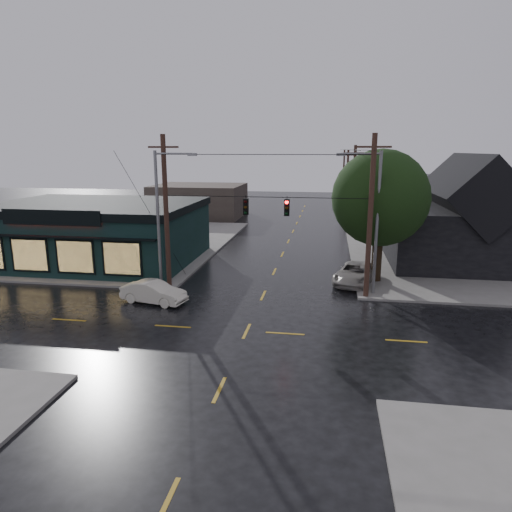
% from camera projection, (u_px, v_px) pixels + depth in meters
% --- Properties ---
extents(ground_plane, '(160.00, 160.00, 0.00)m').
position_uv_depth(ground_plane, '(247.00, 331.00, 23.68)').
color(ground_plane, black).
extents(sidewalk_nw, '(28.00, 28.00, 0.15)m').
position_uv_depth(sidewalk_nw, '(87.00, 242.00, 45.98)').
color(sidewalk_nw, slate).
rests_on(sidewalk_nw, ground).
extents(pizza_shop, '(16.30, 12.34, 4.90)m').
position_uv_depth(pizza_shop, '(97.00, 231.00, 37.86)').
color(pizza_shop, black).
rests_on(pizza_shop, ground).
extents(ne_building, '(12.60, 11.60, 8.75)m').
position_uv_depth(ne_building, '(467.00, 210.00, 36.68)').
color(ne_building, black).
rests_on(ne_building, ground).
extents(corner_tree, '(6.59, 6.59, 9.13)m').
position_uv_depth(corner_tree, '(380.00, 198.00, 31.02)').
color(corner_tree, black).
rests_on(corner_tree, ground).
extents(utility_pole_nw, '(2.00, 0.32, 10.15)m').
position_uv_depth(utility_pole_nw, '(170.00, 288.00, 30.93)').
color(utility_pole_nw, black).
rests_on(utility_pole_nw, ground).
extents(utility_pole_ne, '(2.00, 0.32, 10.15)m').
position_uv_depth(utility_pole_ne, '(366.00, 298.00, 28.92)').
color(utility_pole_ne, black).
rests_on(utility_pole_ne, ground).
extents(utility_pole_far_a, '(2.00, 0.32, 9.65)m').
position_uv_depth(utility_pole_far_a, '(351.00, 236.00, 49.59)').
color(utility_pole_far_a, black).
rests_on(utility_pole_far_a, ground).
extents(utility_pole_far_b, '(2.00, 0.32, 9.15)m').
position_uv_depth(utility_pole_far_b, '(346.00, 212.00, 68.81)').
color(utility_pole_far_b, black).
rests_on(utility_pole_far_b, ground).
extents(utility_pole_far_c, '(2.00, 0.32, 9.15)m').
position_uv_depth(utility_pole_far_c, '(342.00, 198.00, 88.04)').
color(utility_pole_far_c, black).
rests_on(utility_pole_far_c, ground).
extents(span_signal_assembly, '(13.00, 0.48, 1.23)m').
position_uv_depth(span_signal_assembly, '(266.00, 207.00, 28.61)').
color(span_signal_assembly, black).
rests_on(span_signal_assembly, ground).
extents(streetlight_nw, '(5.40, 0.30, 9.15)m').
position_uv_depth(streetlight_nw, '(162.00, 291.00, 30.31)').
color(streetlight_nw, slate).
rests_on(streetlight_nw, ground).
extents(streetlight_ne, '(5.40, 0.30, 9.15)m').
position_uv_depth(streetlight_ne, '(373.00, 295.00, 29.52)').
color(streetlight_ne, slate).
rests_on(streetlight_ne, ground).
extents(bg_building_west, '(12.00, 10.00, 4.40)m').
position_uv_depth(bg_building_west, '(199.00, 201.00, 63.79)').
color(bg_building_west, '#3A2E2A').
rests_on(bg_building_west, ground).
extents(bg_building_east, '(14.00, 12.00, 5.60)m').
position_uv_depth(bg_building_east, '(416.00, 196.00, 63.82)').
color(bg_building_east, '#2A292F').
rests_on(bg_building_east, ground).
extents(sedan_cream, '(4.31, 2.26, 1.35)m').
position_uv_depth(sedan_cream, '(154.00, 292.00, 27.91)').
color(sedan_cream, beige).
rests_on(sedan_cream, ground).
extents(suv_silver, '(3.62, 5.55, 1.42)m').
position_uv_depth(suv_silver, '(355.00, 273.00, 32.01)').
color(suv_silver, '#9D9890').
rests_on(suv_silver, ground).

